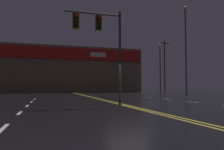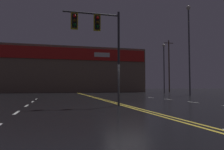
# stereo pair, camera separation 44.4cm
# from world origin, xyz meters

# --- Properties ---
(ground_plane) EXTENTS (200.00, 200.00, 0.00)m
(ground_plane) POSITION_xyz_m (0.00, 0.00, 0.00)
(ground_plane) COLOR black
(road_markings) EXTENTS (16.93, 60.00, 0.01)m
(road_markings) POSITION_xyz_m (1.20, -1.56, 0.00)
(road_markings) COLOR gold
(road_markings) RESTS_ON ground
(traffic_signal_median) EXTENTS (3.47, 0.36, 5.78)m
(traffic_signal_median) POSITION_xyz_m (-1.68, 0.61, 4.38)
(traffic_signal_median) COLOR #38383D
(traffic_signal_median) RESTS_ON ground
(streetlight_near_right) EXTENTS (0.56, 0.56, 12.18)m
(streetlight_near_right) POSITION_xyz_m (13.39, 13.36, 7.51)
(streetlight_near_right) COLOR #59595E
(streetlight_near_right) RESTS_ON ground
(streetlight_median_approach) EXTENTS (0.56, 0.56, 8.98)m
(streetlight_median_approach) POSITION_xyz_m (15.19, 23.73, 5.77)
(streetlight_median_approach) COLOR #59595E
(streetlight_median_approach) RESTS_ON ground
(building_backdrop) EXTENTS (29.31, 10.23, 9.21)m
(building_backdrop) POSITION_xyz_m (0.00, 35.95, 4.62)
(building_backdrop) COLOR #7A6651
(building_backdrop) RESTS_ON ground
(utility_pole_row) EXTENTS (43.63, 0.26, 11.51)m
(utility_pole_row) POSITION_xyz_m (1.32, 31.40, 5.58)
(utility_pole_row) COLOR #4C3828
(utility_pole_row) RESTS_ON ground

